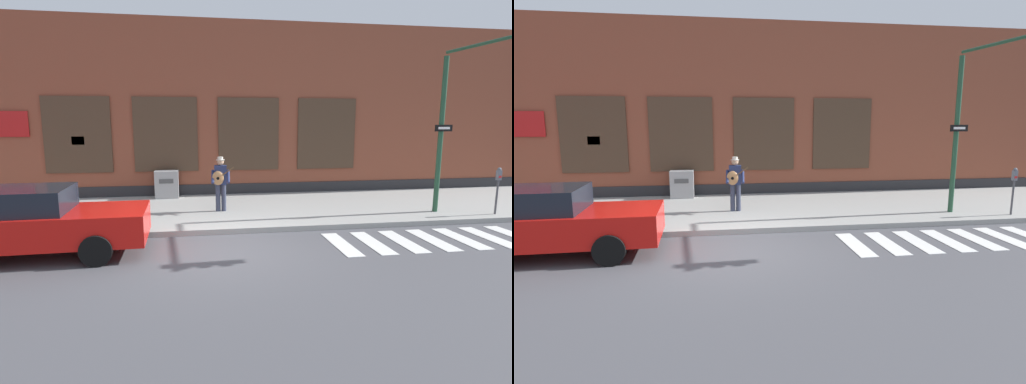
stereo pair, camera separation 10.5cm
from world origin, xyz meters
The scene contains 9 objects.
ground_plane centered at (0.00, 0.00, 0.00)m, with size 160.00×160.00×0.00m, color #4C4C51.
sidewalk centered at (0.00, 4.03, 0.07)m, with size 28.00×5.26×0.15m.
building_backdrop centered at (0.00, 8.65, 3.33)m, with size 28.00×4.06×6.68m.
crosswalk centered at (5.30, 0.10, 0.01)m, with size 5.20×1.90×0.01m.
red_car centered at (-4.01, 0.34, 0.77)m, with size 4.64×2.07×1.53m.
busker centered at (0.24, 3.60, 1.12)m, with size 0.71×0.55×1.72m.
traffic_light centered at (7.03, 1.22, 3.58)m, with size 0.71×3.34×4.90m.
parking_meter centered at (8.52, 1.87, 1.09)m, with size 0.13×0.11×1.44m.
utility_box centered at (-1.57, 6.21, 0.65)m, with size 0.85×0.56×1.01m.
Camera 1 is at (-0.58, -8.76, 2.92)m, focal length 28.00 mm.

